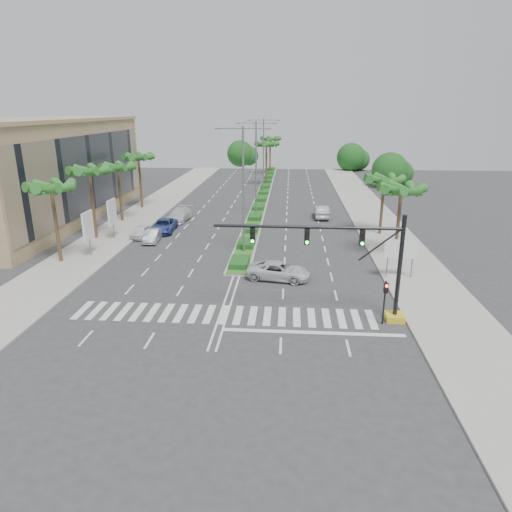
{
  "coord_description": "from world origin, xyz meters",
  "views": [
    {
      "loc": [
        4.33,
        -28.28,
        13.47
      ],
      "look_at": [
        1.93,
        3.99,
        3.0
      ],
      "focal_mm": 32.0,
      "sensor_mm": 36.0,
      "label": 1
    }
  ],
  "objects": [
    {
      "name": "car_parked_c",
      "position": [
        -9.95,
        21.45,
        0.72
      ],
      "size": [
        2.67,
        5.33,
        1.45
      ],
      "primitive_type": "imported",
      "rotation": [
        0.0,
        0.0,
        0.05
      ],
      "color": "#2E418C",
      "rests_on": "ground"
    },
    {
      "name": "median",
      "position": [
        0.0,
        45.0,
        0.1
      ],
      "size": [
        2.2,
        75.0,
        0.2
      ],
      "primitive_type": "cube",
      "color": "gray",
      "rests_on": "ground"
    },
    {
      "name": "billboard_near",
      "position": [
        -14.5,
        12.0,
        2.96
      ],
      "size": [
        0.18,
        2.1,
        4.35
      ],
      "color": "slate",
      "rests_on": "ground"
    },
    {
      "name": "median_grass",
      "position": [
        0.0,
        45.0,
        0.22
      ],
      "size": [
        1.8,
        75.0,
        0.04
      ],
      "primitive_type": "cube",
      "color": "#2A6021",
      "rests_on": "median"
    },
    {
      "name": "palm_left_far",
      "position": [
        -16.5,
        26.0,
        6.5
      ],
      "size": [
        4.57,
        4.68,
        7.35
      ],
      "color": "brown",
      "rests_on": "ground"
    },
    {
      "name": "car_parked_a",
      "position": [
        -11.8,
        18.99,
        0.65
      ],
      "size": [
        1.88,
        3.92,
        1.29
      ],
      "primitive_type": "imported",
      "rotation": [
        0.0,
        0.0,
        -0.1
      ],
      "color": "white",
      "rests_on": "ground"
    },
    {
      "name": "car_crossing",
      "position": [
        3.59,
        7.15,
        0.73
      ],
      "size": [
        5.56,
        3.29,
        1.45
      ],
      "primitive_type": "imported",
      "rotation": [
        0.0,
        0.0,
        1.39
      ],
      "color": "silver",
      "rests_on": "ground"
    },
    {
      "name": "footpath_right",
      "position": [
        15.2,
        20.0,
        0.07
      ],
      "size": [
        6.0,
        120.0,
        0.15
      ],
      "primitive_type": "cube",
      "color": "gray",
      "rests_on": "ground"
    },
    {
      "name": "ground",
      "position": [
        0.0,
        0.0,
        0.0
      ],
      "size": [
        160.0,
        160.0,
        0.0
      ],
      "primitive_type": "plane",
      "color": "#333335",
      "rests_on": "ground"
    },
    {
      "name": "billboard_far",
      "position": [
        -14.5,
        18.0,
        2.96
      ],
      "size": [
        0.18,
        2.1,
        4.35
      ],
      "color": "slate",
      "rests_on": "ground"
    },
    {
      "name": "palm_left_mid",
      "position": [
        -16.5,
        18.0,
        7.08
      ],
      "size": [
        4.57,
        4.68,
        7.95
      ],
      "color": "brown",
      "rests_on": "ground"
    },
    {
      "name": "palm_median_a",
      "position": [
        0.0,
        55.0,
        7.17
      ],
      "size": [
        4.57,
        4.68,
        8.05
      ],
      "color": "brown",
      "rests_on": "ground"
    },
    {
      "name": "signal_gantry",
      "position": [
        9.27,
        -0.0,
        3.46
      ],
      "size": [
        12.6,
        1.2,
        7.2
      ],
      "color": "gold",
      "rests_on": "ground"
    },
    {
      "name": "palm_right_far",
      "position": [
        14.5,
        22.0,
        5.91
      ],
      "size": [
        4.57,
        4.68,
        6.75
      ],
      "color": "brown",
      "rests_on": "ground"
    },
    {
      "name": "pedestrian_signal",
      "position": [
        10.6,
        -0.68,
        2.04
      ],
      "size": [
        0.28,
        0.36,
        3.0
      ],
      "color": "black",
      "rests_on": "ground"
    },
    {
      "name": "streetlight_mid",
      "position": [
        0.0,
        30.0,
        6.81
      ],
      "size": [
        5.1,
        0.25,
        12.0
      ],
      "color": "slate",
      "rests_on": "ground"
    },
    {
      "name": "streetlight_far",
      "position": [
        0.0,
        46.0,
        6.81
      ],
      "size": [
        5.1,
        0.25,
        12.0
      ],
      "color": "slate",
      "rests_on": "ground"
    },
    {
      "name": "footpath_left",
      "position": [
        -15.2,
        20.0,
        0.07
      ],
      "size": [
        6.0,
        120.0,
        0.15
      ],
      "primitive_type": "cube",
      "color": "gray",
      "rests_on": "ground"
    },
    {
      "name": "palm_left_near",
      "position": [
        -16.5,
        10.0,
        6.69
      ],
      "size": [
        4.57,
        4.68,
        7.55
      ],
      "color": "brown",
      "rests_on": "ground"
    },
    {
      "name": "building",
      "position": [
        -26.0,
        26.0,
        6.0
      ],
      "size": [
        12.0,
        36.0,
        12.0
      ],
      "primitive_type": "cube",
      "color": "tan",
      "rests_on": "ground"
    },
    {
      "name": "palm_left_end",
      "position": [
        -16.5,
        34.0,
        6.88
      ],
      "size": [
        4.57,
        4.68,
        7.75
      ],
      "color": "brown",
      "rests_on": "ground"
    },
    {
      "name": "car_parked_d",
      "position": [
        -9.42,
        27.01,
        0.78
      ],
      "size": [
        2.61,
        5.54,
        1.56
      ],
      "primitive_type": "imported",
      "rotation": [
        0.0,
        0.0,
        -0.08
      ],
      "color": "silver",
      "rests_on": "ground"
    },
    {
      "name": "streetlight_near",
      "position": [
        0.0,
        14.0,
        6.81
      ],
      "size": [
        5.1,
        0.25,
        12.0
      ],
      "color": "slate",
      "rests_on": "ground"
    },
    {
      "name": "direction_sign",
      "position": [
        13.5,
        7.99,
        2.45
      ],
      "size": [
        2.7,
        0.11,
        3.4
      ],
      "color": "slate",
      "rests_on": "ground"
    },
    {
      "name": "car_parked_b",
      "position": [
        -10.11,
        17.45,
        0.65
      ],
      "size": [
        1.63,
        4.03,
        1.3
      ],
      "primitive_type": "imported",
      "rotation": [
        0.0,
        0.0,
        0.06
      ],
      "color": "silver",
      "rests_on": "ground"
    },
    {
      "name": "palm_median_b",
      "position": [
        0.0,
        70.0,
        7.17
      ],
      "size": [
        4.57,
        4.68,
        8.05
      ],
      "color": "brown",
      "rests_on": "ground"
    },
    {
      "name": "palm_right_near",
      "position": [
        14.5,
        14.0,
        6.2
      ],
      "size": [
        4.57,
        4.68,
        7.05
      ],
      "color": "brown",
      "rests_on": "ground"
    },
    {
      "name": "car_right",
      "position": [
        8.5,
        29.97,
        0.81
      ],
      "size": [
        1.73,
        4.94,
        1.63
      ],
      "primitive_type": "imported",
      "rotation": [
        0.0,
        0.0,
        3.14
      ],
      "color": "#B0B1B5",
      "rests_on": "ground"
    }
  ]
}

